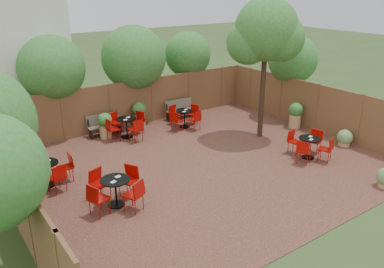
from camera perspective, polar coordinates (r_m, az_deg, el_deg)
ground at (r=13.65m, az=1.26°, el=-4.53°), size 80.00×80.00×0.00m
courtyard_paving at (r=13.64m, az=1.26°, el=-4.49°), size 12.00×10.00×0.02m
fence_back at (r=17.30m, az=-8.65°, el=4.35°), size 12.00×0.08×2.00m
fence_left at (r=11.09m, az=-24.67°, el=-7.16°), size 0.08×10.00×2.00m
fence_right at (r=17.32m, az=17.48°, el=3.63°), size 0.08×10.00×2.00m
overhang_foliage at (r=14.33m, az=-12.05°, el=7.91°), size 15.58×10.60×2.79m
courtyard_tree at (r=15.43m, az=10.63°, el=13.94°), size 2.60×2.50×5.43m
park_bench_left at (r=16.55m, az=-12.51°, el=1.36°), size 1.43×0.58×0.86m
park_bench_right at (r=18.20m, az=-1.78°, el=3.64°), size 1.41×0.51×0.86m
bistro_tables at (r=13.90m, az=-5.06°, el=-1.97°), size 9.82×7.19×0.93m
planters at (r=16.16m, az=-6.22°, el=1.79°), size 10.99×4.59×1.09m
low_shrubs at (r=14.81m, az=24.80°, el=-3.11°), size 2.43×3.31×0.64m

